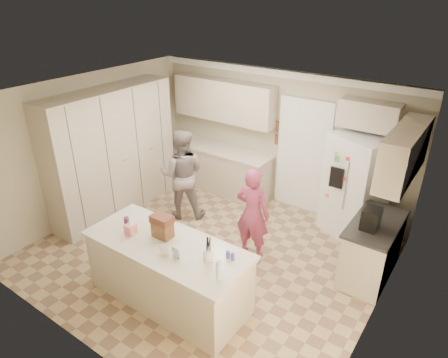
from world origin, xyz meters
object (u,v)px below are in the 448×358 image
Objects in this scene: coffee_maker at (371,219)px; tissue_box at (131,229)px; dollhouse_body at (163,229)px; teen_girl at (253,213)px; refrigerator at (355,187)px; utensil_crock at (208,255)px; island_base at (169,273)px; teen_boy at (182,174)px.

coffee_maker is 2.14× the size of tissue_box.
teen_girl reaches higher than dollhouse_body.
tissue_box is 0.09× the size of teen_girl.
teen_girl is (-1.07, -1.54, -0.13)m from refrigerator.
utensil_crock is 0.80m from dollhouse_body.
coffee_maker is at bearing 42.83° from island_base.
dollhouse_body is at bearing -96.52° from refrigerator.
island_base is at bearing -175.60° from utensil_crock.
teen_boy is at bearing 123.63° from dollhouse_body.
tissue_box is (-2.60, -2.00, -0.07)m from coffee_maker.
coffee_maker is (0.59, -1.16, 0.17)m from refrigerator.
coffee_maker is at bearing -41.11° from refrigerator.
refrigerator is 0.82× the size of island_base.
refrigerator is 1.06× the size of teen_boy.
refrigerator is 1.31m from coffee_maker.
teen_boy is at bearing -133.92° from refrigerator.
island_base is (-2.05, -1.90, -0.63)m from coffee_maker.
teen_boy is 1.72m from teen_girl.
teen_boy is (-2.76, -1.23, -0.05)m from refrigerator.
refrigerator is at bearing 116.83° from coffee_maker.
teen_girl is at bearing 99.95° from utensil_crock.
tissue_box is at bearing 55.21° from teen_girl.
coffee_maker reaches higher than tissue_box.
teen_girl is at bearing 59.78° from tissue_box.
utensil_crock is 2.64m from teen_boy.
dollhouse_body is 0.17× the size of teen_girl.
refrigerator is at bearing 61.42° from dollhouse_body.
refrigerator is 12.00× the size of utensil_crock.
utensil_crock is 1.51m from teen_girl.
utensil_crock is 1.21m from tissue_box.
dollhouse_body is at bearing 92.38° from teen_boy.
refrigerator is 3.12m from utensil_crock.
dollhouse_body reaches higher than utensil_crock.
utensil_crock is at bearing -127.12° from coffee_maker.
utensil_crock reaches higher than island_base.
teen_boy reaches higher than tissue_box.
dollhouse_body is at bearing 26.57° from tissue_box.
teen_girl is (-0.26, 1.47, -0.23)m from utensil_crock.
tissue_box is at bearing -153.43° from dollhouse_body.
island_base is (-1.46, -3.06, -0.46)m from refrigerator.
island_base is 0.86m from utensil_crock.
teen_girl reaches higher than tissue_box.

